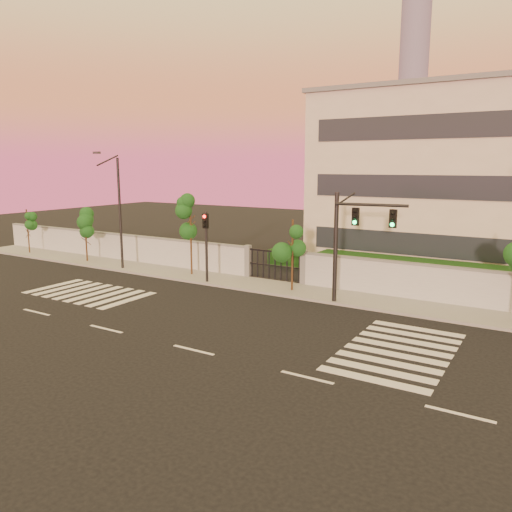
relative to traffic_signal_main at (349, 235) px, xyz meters
The scene contains 14 objects.
ground 10.39m from the traffic_signal_main, 107.30° to the right, with size 120.00×120.00×0.00m, color black.
sidewalk 4.82m from the traffic_signal_main, 156.74° to the left, with size 60.00×3.00×0.15m, color gray.
perimeter_wall 4.73m from the traffic_signal_main, 135.42° to the left, with size 60.00×0.36×2.20m.
hedge_row 6.44m from the traffic_signal_main, 107.42° to the left, with size 41.00×4.25×1.80m.
institutional_building 14.33m from the traffic_signal_main, 64.34° to the left, with size 24.40×12.40×12.25m.
distant_skyscraper 285.13m from the traffic_signal_main, 104.08° to the left, with size 16.00×16.00×118.00m.
road_markings 8.01m from the traffic_signal_main, 129.06° to the right, with size 57.00×7.62×0.02m.
street_tree_a 28.14m from the traffic_signal_main, behind, with size 1.31×1.04×3.73m.
street_tree_b 21.12m from the traffic_signal_main, behind, with size 1.49×1.19×4.08m.
street_tree_c 11.46m from the traffic_signal_main, behind, with size 1.54×1.23×5.38m.
street_tree_d 3.93m from the traffic_signal_main, 165.02° to the left, with size 1.48×1.18×4.24m.
traffic_signal_main is the anchor object (origin of this frame).
traffic_signal_secondary 9.30m from the traffic_signal_main, behind, with size 0.35×0.34×4.54m.
streetlight_west 16.90m from the traffic_signal_main, behind, with size 0.49×1.96×8.15m.
Camera 1 is at (11.97, -14.84, 7.28)m, focal length 35.00 mm.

